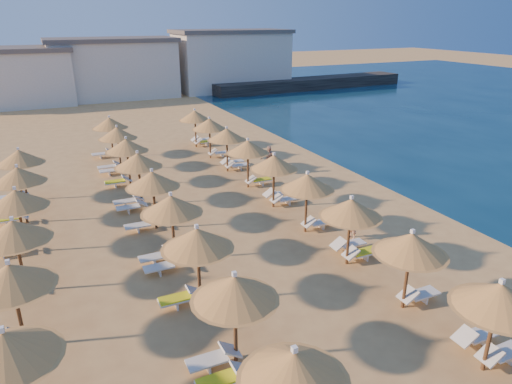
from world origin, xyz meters
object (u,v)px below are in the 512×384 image
parasol_row_east (307,183)px  beachgoer_a (353,221)px  jetty (310,83)px  parasol_row_west (171,206)px  beachgoer_c (269,160)px

parasol_row_east → beachgoer_a: (1.57, -1.58, -1.59)m
jetty → beachgoer_a: size_ratio=17.10×
jetty → beachgoer_a: bearing=-122.2°
parasol_row_east → beachgoer_a: parasol_row_east is taller
parasol_row_west → beachgoer_a: size_ratio=20.74×
jetty → beachgoer_a: beachgoer_a is taller
parasol_row_east → beachgoer_a: bearing=-45.2°
parasol_row_west → jetty: bearing=52.3°
beachgoer_a → beachgoer_c: bearing=178.1°
beachgoer_c → parasol_row_west: bearing=-90.7°
parasol_row_west → beachgoer_c: parasol_row_west is taller
beachgoer_a → jetty: bearing=153.2°
jetty → parasol_row_east: size_ratio=0.82×
jetty → parasol_row_east: 47.55m
beachgoer_c → jetty: bearing=99.6°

